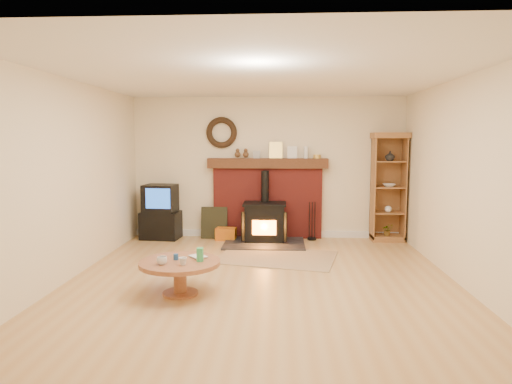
# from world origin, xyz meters

# --- Properties ---
(ground) EXTENTS (5.50, 5.50, 0.00)m
(ground) POSITION_xyz_m (0.00, 0.00, 0.00)
(ground) COLOR tan
(ground) RESTS_ON ground
(room_shell) EXTENTS (5.02, 5.52, 2.61)m
(room_shell) POSITION_xyz_m (-0.02, 0.09, 1.72)
(room_shell) COLOR beige
(room_shell) RESTS_ON ground
(chimney_breast) EXTENTS (2.20, 0.22, 1.78)m
(chimney_breast) POSITION_xyz_m (0.00, 2.67, 0.80)
(chimney_breast) COLOR maroon
(chimney_breast) RESTS_ON ground
(wood_stove) EXTENTS (1.40, 1.00, 1.27)m
(wood_stove) POSITION_xyz_m (-0.04, 2.27, 0.34)
(wood_stove) COLOR black
(wood_stove) RESTS_ON ground
(area_rug) EXTENTS (2.01, 1.59, 0.01)m
(area_rug) POSITION_xyz_m (0.18, 1.20, 0.01)
(area_rug) COLOR brown
(area_rug) RESTS_ON ground
(tv_unit) EXTENTS (0.72, 0.54, 1.00)m
(tv_unit) POSITION_xyz_m (-1.96, 2.47, 0.48)
(tv_unit) COLOR black
(tv_unit) RESTS_ON ground
(curio_cabinet) EXTENTS (0.62, 0.45, 1.94)m
(curio_cabinet) POSITION_xyz_m (2.17, 2.55, 0.97)
(curio_cabinet) COLOR brown
(curio_cabinet) RESTS_ON ground
(firelog_box) EXTENTS (0.38, 0.26, 0.23)m
(firelog_box) POSITION_xyz_m (-0.74, 2.40, 0.11)
(firelog_box) COLOR orange
(firelog_box) RESTS_ON ground
(leaning_painting) EXTENTS (0.49, 0.13, 0.58)m
(leaning_painting) POSITION_xyz_m (-0.98, 2.55, 0.29)
(leaning_painting) COLOR black
(leaning_painting) RESTS_ON ground
(fire_tools) EXTENTS (0.16, 0.16, 0.70)m
(fire_tools) POSITION_xyz_m (0.82, 2.50, 0.13)
(fire_tools) COLOR black
(fire_tools) RESTS_ON ground
(coffee_table) EXTENTS (0.95, 0.95, 0.57)m
(coffee_table) POSITION_xyz_m (-0.93, -0.56, 0.33)
(coffee_table) COLOR brown
(coffee_table) RESTS_ON ground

